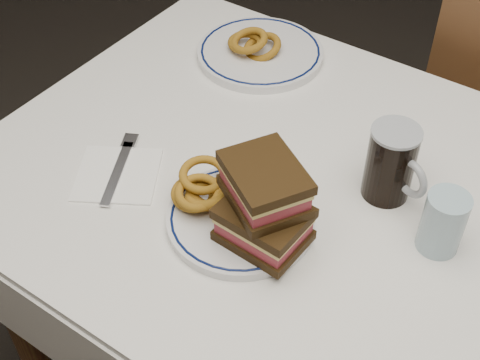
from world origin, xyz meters
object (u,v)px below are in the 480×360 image
Objects in this scene: main_plate at (241,218)px; beer_mug at (392,163)px; reuben_sandwich at (264,205)px; far_plate at (260,53)px.

main_plate is 0.26m from beer_mug.
main_plate is 1.47× the size of reuben_sandwich.
reuben_sandwich reaches higher than beer_mug.
far_plate is (-0.29, 0.43, -0.07)m from reuben_sandwich.
far_plate is at bearing 119.62° from main_plate.
reuben_sandwich reaches higher than far_plate.
main_plate is 0.09m from reuben_sandwich.
far_plate is at bearing 151.23° from beer_mug.
far_plate reaches higher than main_plate.
reuben_sandwich is at bearing -12.95° from main_plate.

